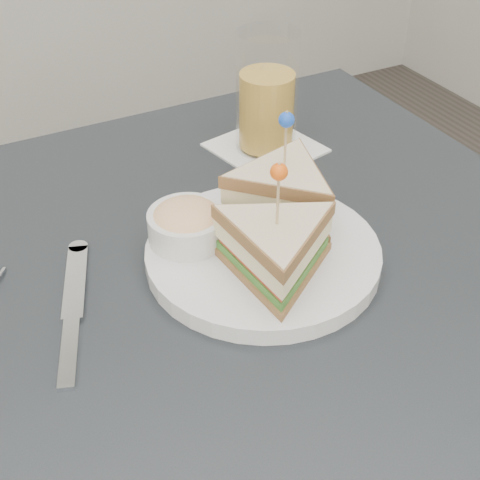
# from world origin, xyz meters

# --- Properties ---
(table) EXTENTS (0.80, 0.80, 0.75)m
(table) POSITION_xyz_m (0.00, 0.00, 0.67)
(table) COLOR black
(table) RESTS_ON ground
(plate_meal) EXTENTS (0.27, 0.27, 0.14)m
(plate_meal) POSITION_xyz_m (0.05, 0.03, 0.79)
(plate_meal) COLOR silver
(plate_meal) RESTS_ON table
(cutlery_knife) EXTENTS (0.09, 0.20, 0.01)m
(cutlery_knife) POSITION_xyz_m (-0.15, 0.04, 0.75)
(cutlery_knife) COLOR silver
(cutlery_knife) RESTS_ON table
(drink_set) EXTENTS (0.14, 0.14, 0.16)m
(drink_set) POSITION_xyz_m (0.16, 0.23, 0.82)
(drink_set) COLOR silver
(drink_set) RESTS_ON table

